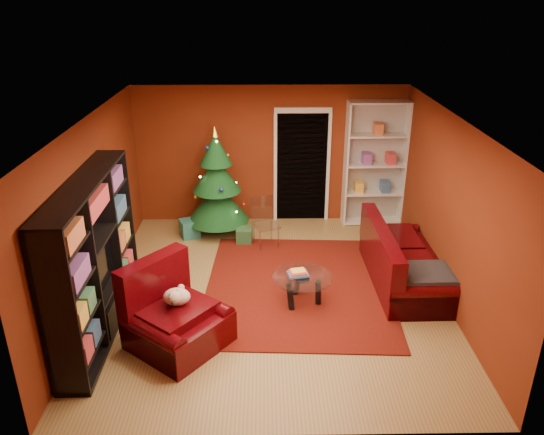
{
  "coord_description": "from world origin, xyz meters",
  "views": [
    {
      "loc": [
        -0.12,
        -6.81,
        4.19
      ],
      "look_at": [
        0.0,
        0.4,
        1.05
      ],
      "focal_mm": 35.0,
      "sensor_mm": 36.0,
      "label": 1
    }
  ],
  "objects_px": {
    "christmas_tree": "(217,182)",
    "gift_box_red": "(220,218)",
    "media_unit": "(94,259)",
    "acrylic_chair": "(266,226)",
    "coffee_table": "(302,289)",
    "white_bookshelf": "(375,164)",
    "gift_box_green": "(244,235)",
    "rug": "(298,286)",
    "sofa": "(405,255)",
    "dog": "(177,297)",
    "armchair": "(178,315)",
    "gift_box_teal": "(190,228)"
  },
  "relations": [
    {
      "from": "dog",
      "to": "acrylic_chair",
      "type": "bearing_deg",
      "value": 16.31
    },
    {
      "from": "rug",
      "to": "christmas_tree",
      "type": "distance_m",
      "value": 2.6
    },
    {
      "from": "armchair",
      "to": "sofa",
      "type": "bearing_deg",
      "value": -26.09
    },
    {
      "from": "white_bookshelf",
      "to": "dog",
      "type": "height_order",
      "value": "white_bookshelf"
    },
    {
      "from": "white_bookshelf",
      "to": "dog",
      "type": "relative_size",
      "value": 6.01
    },
    {
      "from": "gift_box_green",
      "to": "dog",
      "type": "distance_m",
      "value": 3.0
    },
    {
      "from": "gift_box_teal",
      "to": "rug",
      "type": "bearing_deg",
      "value": -44.17
    },
    {
      "from": "gift_box_teal",
      "to": "dog",
      "type": "relative_size",
      "value": 0.8
    },
    {
      "from": "rug",
      "to": "acrylic_chair",
      "type": "distance_m",
      "value": 1.53
    },
    {
      "from": "gift_box_red",
      "to": "christmas_tree",
      "type": "bearing_deg",
      "value": -89.1
    },
    {
      "from": "gift_box_teal",
      "to": "coffee_table",
      "type": "xyz_separation_m",
      "value": [
        1.89,
        -2.26,
        0.07
      ]
    },
    {
      "from": "sofa",
      "to": "acrylic_chair",
      "type": "distance_m",
      "value": 2.46
    },
    {
      "from": "rug",
      "to": "sofa",
      "type": "bearing_deg",
      "value": 4.4
    },
    {
      "from": "christmas_tree",
      "to": "acrylic_chair",
      "type": "relative_size",
      "value": 2.55
    },
    {
      "from": "rug",
      "to": "media_unit",
      "type": "xyz_separation_m",
      "value": [
        -2.67,
        -0.99,
        1.02
      ]
    },
    {
      "from": "media_unit",
      "to": "coffee_table",
      "type": "distance_m",
      "value": 2.86
    },
    {
      "from": "media_unit",
      "to": "armchair",
      "type": "xyz_separation_m",
      "value": [
        1.07,
        -0.4,
        -0.59
      ]
    },
    {
      "from": "white_bookshelf",
      "to": "christmas_tree",
      "type": "bearing_deg",
      "value": -172.74
    },
    {
      "from": "rug",
      "to": "dog",
      "type": "height_order",
      "value": "dog"
    },
    {
      "from": "coffee_table",
      "to": "acrylic_chair",
      "type": "distance_m",
      "value": 1.92
    },
    {
      "from": "gift_box_red",
      "to": "armchair",
      "type": "height_order",
      "value": "armchair"
    },
    {
      "from": "media_unit",
      "to": "white_bookshelf",
      "type": "bearing_deg",
      "value": 38.15
    },
    {
      "from": "coffee_table",
      "to": "gift_box_green",
      "type": "bearing_deg",
      "value": 114.06
    },
    {
      "from": "rug",
      "to": "gift_box_green",
      "type": "xyz_separation_m",
      "value": [
        -0.86,
        1.55,
        0.13
      ]
    },
    {
      "from": "white_bookshelf",
      "to": "sofa",
      "type": "height_order",
      "value": "white_bookshelf"
    },
    {
      "from": "white_bookshelf",
      "to": "gift_box_green",
      "type": "bearing_deg",
      "value": -161.34
    },
    {
      "from": "sofa",
      "to": "acrylic_chair",
      "type": "height_order",
      "value": "sofa"
    },
    {
      "from": "armchair",
      "to": "coffee_table",
      "type": "height_order",
      "value": "armchair"
    },
    {
      "from": "media_unit",
      "to": "dog",
      "type": "relative_size",
      "value": 6.73
    },
    {
      "from": "rug",
      "to": "gift_box_red",
      "type": "bearing_deg",
      "value": 119.22
    },
    {
      "from": "gift_box_green",
      "to": "acrylic_chair",
      "type": "xyz_separation_m",
      "value": [
        0.39,
        -0.15,
        0.26
      ]
    },
    {
      "from": "gift_box_red",
      "to": "sofa",
      "type": "distance_m",
      "value": 3.79
    },
    {
      "from": "rug",
      "to": "white_bookshelf",
      "type": "height_order",
      "value": "white_bookshelf"
    },
    {
      "from": "gift_box_red",
      "to": "armchair",
      "type": "xyz_separation_m",
      "value": [
        -0.23,
        -3.82,
        0.35
      ]
    },
    {
      "from": "media_unit",
      "to": "christmas_tree",
      "type": "height_order",
      "value": "media_unit"
    },
    {
      "from": "media_unit",
      "to": "coffee_table",
      "type": "xyz_separation_m",
      "value": [
        2.69,
        0.54,
        -0.81
      ]
    },
    {
      "from": "christmas_tree",
      "to": "acrylic_chair",
      "type": "distance_m",
      "value": 1.21
    },
    {
      "from": "christmas_tree",
      "to": "gift_box_red",
      "type": "height_order",
      "value": "christmas_tree"
    },
    {
      "from": "rug",
      "to": "coffee_table",
      "type": "height_order",
      "value": "coffee_table"
    },
    {
      "from": "gift_box_green",
      "to": "coffee_table",
      "type": "distance_m",
      "value": 2.19
    },
    {
      "from": "white_bookshelf",
      "to": "dog",
      "type": "xyz_separation_m",
      "value": [
        -3.16,
        -3.73,
        -0.51
      ]
    },
    {
      "from": "media_unit",
      "to": "acrylic_chair",
      "type": "distance_m",
      "value": 3.3
    },
    {
      "from": "gift_box_green",
      "to": "armchair",
      "type": "bearing_deg",
      "value": -103.93
    },
    {
      "from": "christmas_tree",
      "to": "armchair",
      "type": "xyz_separation_m",
      "value": [
        -0.24,
        -3.38,
        -0.53
      ]
    },
    {
      "from": "media_unit",
      "to": "white_bookshelf",
      "type": "distance_m",
      "value": 5.43
    },
    {
      "from": "rug",
      "to": "sofa",
      "type": "relative_size",
      "value": 1.51
    },
    {
      "from": "christmas_tree",
      "to": "gift_box_green",
      "type": "height_order",
      "value": "christmas_tree"
    },
    {
      "from": "rug",
      "to": "white_bookshelf",
      "type": "xyz_separation_m",
      "value": [
        1.56,
        2.41,
        1.16
      ]
    },
    {
      "from": "media_unit",
      "to": "christmas_tree",
      "type": "relative_size",
      "value": 1.33
    },
    {
      "from": "media_unit",
      "to": "dog",
      "type": "distance_m",
      "value": 1.18
    }
  ]
}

